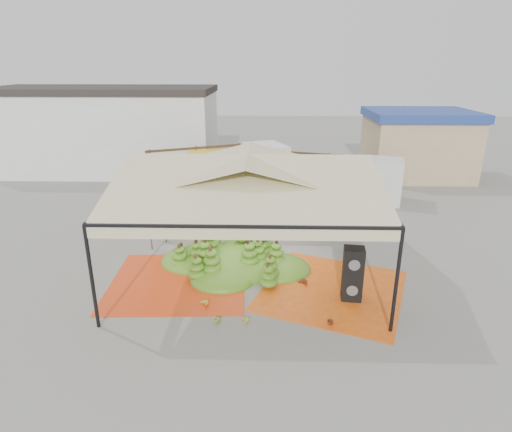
{
  "coord_description": "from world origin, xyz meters",
  "views": [
    {
      "loc": [
        0.61,
        -13.94,
        6.88
      ],
      "look_at": [
        0.2,
        1.5,
        1.3
      ],
      "focal_mm": 30.0,
      "sensor_mm": 36.0,
      "label": 1
    }
  ],
  "objects_px": {
    "truck_right": "(345,173)",
    "truck_left": "(225,165)",
    "vendor": "(246,216)",
    "banana_heap": "(237,251)",
    "speaker_stack": "(353,274)"
  },
  "relations": [
    {
      "from": "vendor",
      "to": "truck_left",
      "type": "xyz_separation_m",
      "value": [
        -1.45,
        6.12,
        0.73
      ]
    },
    {
      "from": "vendor",
      "to": "truck_left",
      "type": "relative_size",
      "value": 0.22
    },
    {
      "from": "vendor",
      "to": "truck_right",
      "type": "relative_size",
      "value": 0.25
    },
    {
      "from": "vendor",
      "to": "banana_heap",
      "type": "bearing_deg",
      "value": 109.21
    },
    {
      "from": "truck_left",
      "to": "truck_right",
      "type": "xyz_separation_m",
      "value": [
        6.42,
        -0.66,
        -0.22
      ]
    },
    {
      "from": "vendor",
      "to": "truck_left",
      "type": "height_order",
      "value": "truck_left"
    },
    {
      "from": "speaker_stack",
      "to": "truck_left",
      "type": "relative_size",
      "value": 0.22
    },
    {
      "from": "truck_right",
      "to": "truck_left",
      "type": "bearing_deg",
      "value": -169.73
    },
    {
      "from": "speaker_stack",
      "to": "truck_right",
      "type": "xyz_separation_m",
      "value": [
        1.49,
        10.53,
        0.5
      ]
    },
    {
      "from": "banana_heap",
      "to": "vendor",
      "type": "height_order",
      "value": "vendor"
    },
    {
      "from": "banana_heap",
      "to": "truck_right",
      "type": "distance_m",
      "value": 9.86
    },
    {
      "from": "banana_heap",
      "to": "vendor",
      "type": "bearing_deg",
      "value": 86.76
    },
    {
      "from": "banana_heap",
      "to": "truck_right",
      "type": "relative_size",
      "value": 0.84
    },
    {
      "from": "speaker_stack",
      "to": "truck_left",
      "type": "bearing_deg",
      "value": 120.71
    },
    {
      "from": "vendor",
      "to": "truck_left",
      "type": "bearing_deg",
      "value": -54.22
    }
  ]
}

